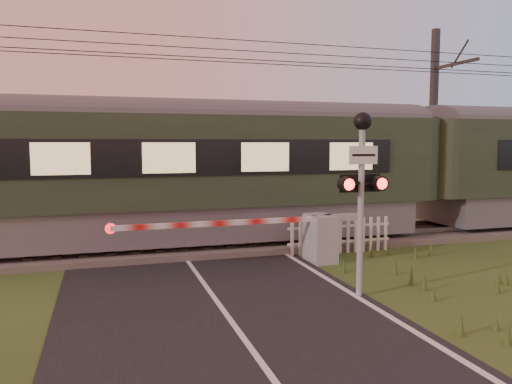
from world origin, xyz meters
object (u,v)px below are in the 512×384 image
object	(u,v)px
crossing_signal	(362,171)
boom_gate	(312,236)
train	(417,167)
catenary_mast	(434,123)
picket_fence	(340,236)

from	to	relation	value
crossing_signal	boom_gate	bearing A→B (deg)	85.21
train	crossing_signal	xyz separation A→B (m)	(-5.19, -5.61, 0.25)
crossing_signal	catenary_mast	distance (m)	10.91
train	crossing_signal	world-z (taller)	train
picket_fence	catenary_mast	xyz separation A→B (m)	(6.04, 4.13, 3.37)
boom_gate	crossing_signal	size ratio (longest dim) A/B	1.76
crossing_signal	catenary_mast	world-z (taller)	catenary_mast
picket_fence	boom_gate	bearing A→B (deg)	-148.38
train	catenary_mast	world-z (taller)	catenary_mast
boom_gate	catenary_mast	bearing A→B (deg)	33.90
catenary_mast	boom_gate	bearing A→B (deg)	-146.10
train	picket_fence	xyz separation A→B (m)	(-3.76, -1.89, -1.80)
train	crossing_signal	distance (m)	7.65
boom_gate	catenary_mast	size ratio (longest dim) A/B	0.87
boom_gate	picket_fence	size ratio (longest dim) A/B	2.07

